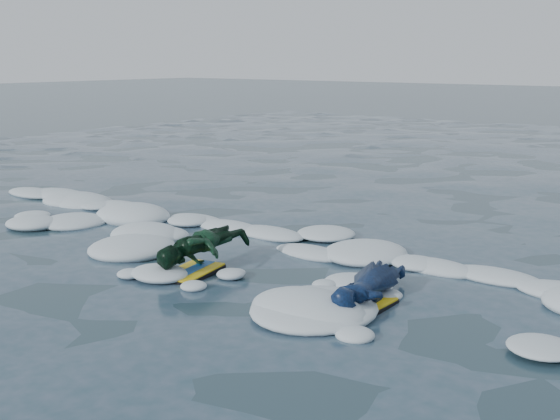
{
  "coord_description": "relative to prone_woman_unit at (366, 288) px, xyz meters",
  "views": [
    {
      "loc": [
        5.47,
        -5.84,
        2.48
      ],
      "look_at": [
        -0.22,
        1.6,
        0.45
      ],
      "focal_mm": 45.0,
      "sensor_mm": 36.0,
      "label": 1
    }
  ],
  "objects": [
    {
      "name": "foam_band",
      "position": [
        -2.03,
        0.93,
        -0.18
      ],
      "size": [
        12.0,
        3.1,
        0.3
      ],
      "primitive_type": null,
      "color": "silver",
      "rests_on": "ground"
    },
    {
      "name": "prone_child_unit",
      "position": [
        -2.14,
        -0.16,
        0.07
      ],
      "size": [
        0.69,
        1.3,
        0.49
      ],
      "rotation": [
        0.0,
        0.0,
        1.77
      ],
      "color": "black",
      "rests_on": "ground"
    },
    {
      "name": "ground",
      "position": [
        -2.03,
        -0.11,
        -0.18
      ],
      "size": [
        120.0,
        120.0,
        0.0
      ],
      "primitive_type": "plane",
      "color": "#152734",
      "rests_on": "ground"
    },
    {
      "name": "prone_woman_unit",
      "position": [
        0.0,
        0.0,
        0.0
      ],
      "size": [
        0.71,
        1.46,
        0.36
      ],
      "rotation": [
        0.0,
        0.0,
        1.54
      ],
      "color": "black",
      "rests_on": "ground"
    }
  ]
}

